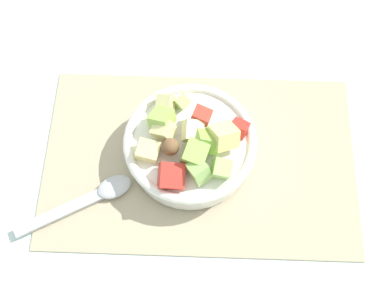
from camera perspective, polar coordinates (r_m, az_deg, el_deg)
name	(u,v)px	position (r m, az deg, el deg)	size (l,w,h in m)	color
ground_plane	(201,161)	(0.88, 1.00, -1.77)	(2.40, 2.40, 0.00)	silver
placemat	(201,160)	(0.88, 1.00, -1.69)	(0.51, 0.32, 0.01)	tan
salad_bowl	(192,146)	(0.85, 0.00, -0.18)	(0.21, 0.21, 0.10)	white
serving_spoon	(95,197)	(0.86, -10.28, -5.55)	(0.18, 0.12, 0.01)	#B7B7BC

